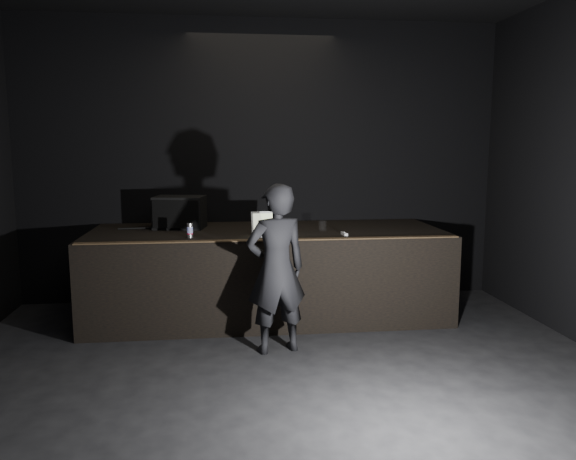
{
  "coord_description": "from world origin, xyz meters",
  "views": [
    {
      "loc": [
        -0.51,
        -3.59,
        1.96
      ],
      "look_at": [
        0.19,
        2.3,
        1.06
      ],
      "focal_mm": 35.0,
      "sensor_mm": 36.0,
      "label": 1
    }
  ],
  "objects_px": {
    "beer_can": "(190,230)",
    "person": "(276,269)",
    "laptop": "(269,229)",
    "stage_riser": "(267,273)",
    "stage_monitor": "(180,212)"
  },
  "relations": [
    {
      "from": "beer_can",
      "to": "person",
      "type": "height_order",
      "value": "person"
    },
    {
      "from": "laptop",
      "to": "beer_can",
      "type": "bearing_deg",
      "value": -177.99
    },
    {
      "from": "beer_can",
      "to": "person",
      "type": "xyz_separation_m",
      "value": [
        0.84,
        -0.74,
        -0.27
      ]
    },
    {
      "from": "stage_riser",
      "to": "person",
      "type": "distance_m",
      "value": 1.22
    },
    {
      "from": "stage_riser",
      "to": "stage_monitor",
      "type": "height_order",
      "value": "stage_monitor"
    },
    {
      "from": "person",
      "to": "stage_riser",
      "type": "bearing_deg",
      "value": -105.33
    },
    {
      "from": "stage_riser",
      "to": "stage_monitor",
      "type": "distance_m",
      "value": 1.24
    },
    {
      "from": "stage_riser",
      "to": "beer_can",
      "type": "bearing_deg",
      "value": -152.49
    },
    {
      "from": "stage_riser",
      "to": "person",
      "type": "bearing_deg",
      "value": -90.56
    },
    {
      "from": "laptop",
      "to": "person",
      "type": "bearing_deg",
      "value": -96.01
    },
    {
      "from": "stage_monitor",
      "to": "laptop",
      "type": "bearing_deg",
      "value": -20.39
    },
    {
      "from": "laptop",
      "to": "person",
      "type": "xyz_separation_m",
      "value": [
        -0.0,
        -0.86,
        -0.26
      ]
    },
    {
      "from": "stage_monitor",
      "to": "person",
      "type": "bearing_deg",
      "value": -45.52
    },
    {
      "from": "laptop",
      "to": "stage_riser",
      "type": "bearing_deg",
      "value": 82.25
    },
    {
      "from": "stage_monitor",
      "to": "beer_can",
      "type": "bearing_deg",
      "value": -67.88
    }
  ]
}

